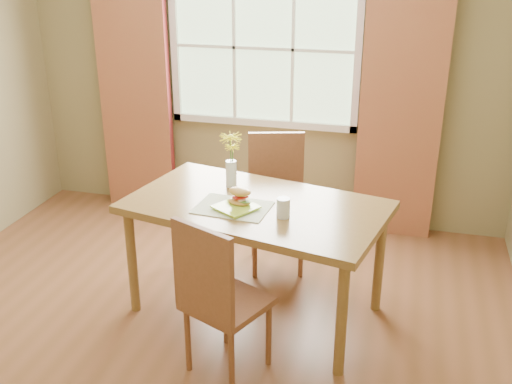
{
  "coord_description": "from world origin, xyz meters",
  "views": [
    {
      "loc": [
        1.21,
        -3.0,
        2.31
      ],
      "look_at": [
        0.35,
        0.3,
        0.88
      ],
      "focal_mm": 42.0,
      "sensor_mm": 36.0,
      "label": 1
    }
  ],
  "objects": [
    {
      "name": "room",
      "position": [
        0.0,
        0.0,
        1.35
      ],
      "size": [
        4.24,
        3.84,
        2.74
      ],
      "color": "brown",
      "rests_on": "ground"
    },
    {
      "name": "window",
      "position": [
        0.0,
        1.87,
        1.5
      ],
      "size": [
        1.62,
        0.06,
        1.32
      ],
      "color": "#A4C494",
      "rests_on": "room"
    },
    {
      "name": "curtain_left",
      "position": [
        -1.15,
        1.78,
        1.1
      ],
      "size": [
        0.65,
        0.08,
        2.2
      ],
      "primitive_type": "cube",
      "color": "maroon",
      "rests_on": "room"
    },
    {
      "name": "curtain_right",
      "position": [
        1.15,
        1.78,
        1.1
      ],
      "size": [
        0.65,
        0.08,
        2.2
      ],
      "primitive_type": "cube",
      "color": "maroon",
      "rests_on": "room"
    },
    {
      "name": "dining_table",
      "position": [
        0.33,
        0.35,
        0.7
      ],
      "size": [
        1.76,
        1.22,
        0.79
      ],
      "rotation": [
        0.0,
        0.0,
        -0.21
      ],
      "color": "brown",
      "rests_on": "room"
    },
    {
      "name": "chair_near",
      "position": [
        0.3,
        -0.35,
        0.54
      ],
      "size": [
        0.54,
        0.54,
        0.98
      ],
      "rotation": [
        0.0,
        0.0,
        -0.42
      ],
      "color": "brown",
      "rests_on": "room"
    },
    {
      "name": "chair_far",
      "position": [
        0.31,
        1.05,
        0.55
      ],
      "size": [
        0.52,
        0.52,
        1.01
      ],
      "rotation": [
        0.0,
        0.0,
        0.28
      ],
      "color": "brown",
      "rests_on": "room"
    },
    {
      "name": "placemat",
      "position": [
        0.21,
        0.24,
        0.79
      ],
      "size": [
        0.47,
        0.36,
        0.01
      ],
      "primitive_type": "cube",
      "rotation": [
        0.0,
        0.0,
        -0.07
      ],
      "color": "beige",
      "rests_on": "dining_table"
    },
    {
      "name": "plate",
      "position": [
        0.24,
        0.22,
        0.8
      ],
      "size": [
        0.31,
        0.31,
        0.01
      ],
      "primitive_type": "cube",
      "rotation": [
        0.0,
        0.0,
        -0.55
      ],
      "color": "#A2CD33",
      "rests_on": "placemat"
    },
    {
      "name": "croissant_sandwich",
      "position": [
        0.25,
        0.27,
        0.86
      ],
      "size": [
        0.17,
        0.14,
        0.11
      ],
      "rotation": [
        0.0,
        0.0,
        -0.26
      ],
      "color": "gold",
      "rests_on": "plate"
    },
    {
      "name": "water_glass",
      "position": [
        0.54,
        0.19,
        0.84
      ],
      "size": [
        0.08,
        0.08,
        0.12
      ],
      "color": "silver",
      "rests_on": "dining_table"
    },
    {
      "name": "flower_vase",
      "position": [
        0.1,
        0.58,
        1.01
      ],
      "size": [
        0.15,
        0.15,
        0.37
      ],
      "color": "silver",
      "rests_on": "dining_table"
    }
  ]
}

